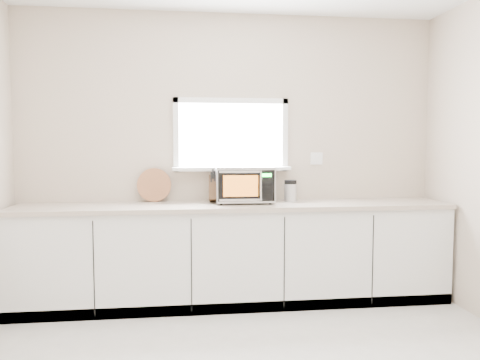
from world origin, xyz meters
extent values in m
cube|color=#BDA896|center=(0.00, 2.00, 1.35)|extent=(4.00, 0.02, 2.70)
cube|color=white|center=(0.00, 1.99, 1.55)|extent=(1.00, 0.02, 0.60)
cube|color=white|center=(0.00, 1.92, 1.23)|extent=(1.12, 0.16, 0.03)
cube|color=white|center=(0.00, 1.97, 1.88)|extent=(1.10, 0.04, 0.05)
cube|color=white|center=(0.00, 1.97, 1.23)|extent=(1.10, 0.04, 0.05)
cube|color=white|center=(-0.53, 1.97, 1.55)|extent=(0.05, 0.04, 0.70)
cube|color=white|center=(0.53, 1.97, 1.55)|extent=(0.05, 0.04, 0.70)
cube|color=white|center=(0.85, 1.99, 1.32)|extent=(0.12, 0.01, 0.12)
cube|color=silver|center=(0.00, 1.70, 0.44)|extent=(3.92, 0.60, 0.88)
cube|color=#B7AD97|center=(0.00, 1.69, 0.90)|extent=(3.92, 0.64, 0.04)
cylinder|color=black|center=(-0.13, 1.63, 0.93)|extent=(0.03, 0.03, 0.02)
cylinder|color=black|center=(-0.12, 1.94, 0.93)|extent=(0.03, 0.03, 0.02)
cylinder|color=black|center=(0.31, 1.62, 0.93)|extent=(0.03, 0.03, 0.02)
cylinder|color=black|center=(0.32, 1.93, 0.93)|extent=(0.03, 0.03, 0.02)
cube|color=silver|center=(0.10, 1.78, 1.09)|extent=(0.53, 0.41, 0.31)
cube|color=black|center=(0.09, 1.57, 1.09)|extent=(0.50, 0.02, 0.28)
cube|color=orange|center=(0.04, 1.57, 1.09)|extent=(0.31, 0.01, 0.19)
cylinder|color=silver|center=(0.22, 1.55, 1.09)|extent=(0.02, 0.02, 0.24)
cube|color=black|center=(0.27, 1.57, 1.09)|extent=(0.13, 0.01, 0.27)
cube|color=#19FF33|center=(0.27, 1.56, 1.19)|extent=(0.09, 0.01, 0.03)
cube|color=silver|center=(0.10, 1.78, 1.25)|extent=(0.53, 0.41, 0.01)
cube|color=#462E19|center=(-0.17, 1.80, 1.05)|extent=(0.13, 0.23, 0.26)
cube|color=black|center=(-0.21, 1.76, 1.16)|extent=(0.02, 0.05, 0.10)
cube|color=black|center=(-0.18, 1.75, 1.17)|extent=(0.02, 0.05, 0.10)
cube|color=black|center=(-0.14, 1.75, 1.15)|extent=(0.02, 0.05, 0.10)
cube|color=black|center=(-0.19, 1.76, 1.19)|extent=(0.02, 0.05, 0.10)
cube|color=black|center=(-0.15, 1.75, 1.19)|extent=(0.02, 0.05, 0.10)
cylinder|color=#A66C40|center=(-0.73, 1.94, 1.08)|extent=(0.32, 0.08, 0.32)
cylinder|color=silver|center=(0.54, 1.79, 1.00)|extent=(0.12, 0.12, 0.17)
cylinder|color=black|center=(0.54, 1.79, 1.11)|extent=(0.12, 0.12, 0.04)
camera|label=1|loc=(-0.47, -2.50, 1.45)|focal=35.00mm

